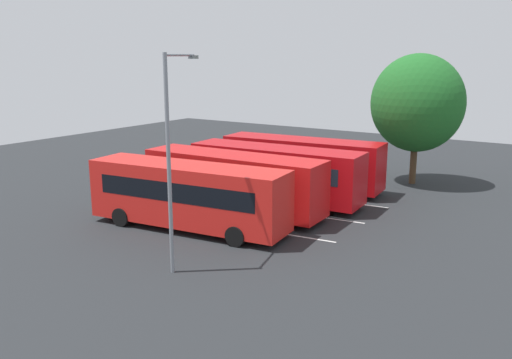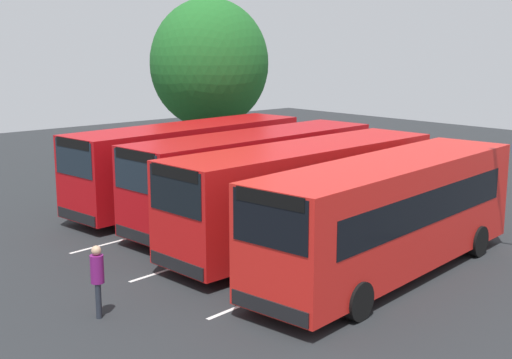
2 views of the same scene
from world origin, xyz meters
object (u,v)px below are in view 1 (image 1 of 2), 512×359
(bus_center_left, at_px, (275,172))
(pedestrian, at_px, (122,179))
(bus_far_left, at_px, (301,162))
(bus_center_right, at_px, (233,181))
(street_lamp, at_px, (171,150))
(depot_tree, at_px, (417,103))
(bus_far_right, at_px, (187,194))

(bus_center_left, distance_m, pedestrian, 9.48)
(bus_far_left, bearing_deg, bus_center_right, 80.93)
(street_lamp, bearing_deg, pedestrian, 42.11)
(bus_far_left, distance_m, bus_center_left, 3.67)
(bus_far_left, bearing_deg, depot_tree, -139.83)
(bus_center_left, xyz_separation_m, pedestrian, (8.57, 3.99, -0.74))
(bus_center_left, bearing_deg, depot_tree, -123.37)
(bus_center_right, bearing_deg, bus_center_left, -105.05)
(street_lamp, bearing_deg, bus_far_left, -5.38)
(bus_far_right, bearing_deg, bus_center_left, -104.80)
(bus_far_left, height_order, bus_center_left, same)
(pedestrian, distance_m, street_lamp, 13.32)
(bus_far_left, bearing_deg, pedestrian, 37.58)
(bus_center_right, relative_size, depot_tree, 1.21)
(bus_far_right, relative_size, pedestrian, 5.97)
(bus_far_left, height_order, street_lamp, street_lamp)
(pedestrian, bearing_deg, depot_tree, 75.99)
(bus_center_right, relative_size, street_lamp, 1.22)
(bus_far_left, xyz_separation_m, street_lamp, (-2.28, 14.72, 3.13))
(bus_center_left, height_order, bus_center_right, same)
(bus_center_left, relative_size, depot_tree, 1.22)
(bus_center_right, bearing_deg, street_lamp, 107.21)
(pedestrian, bearing_deg, bus_far_left, 74.93)
(bus_far_left, height_order, depot_tree, depot_tree)
(street_lamp, distance_m, depot_tree, 20.56)
(bus_far_right, bearing_deg, pedestrian, -26.31)
(street_lamp, height_order, depot_tree, depot_tree)
(pedestrian, relative_size, street_lamp, 0.21)
(bus_center_left, bearing_deg, bus_far_right, 78.14)
(bus_far_right, distance_m, street_lamp, 6.14)
(bus_center_right, xyz_separation_m, street_lamp, (-2.77, 7.84, 3.13))
(bus_center_left, bearing_deg, pedestrian, 21.44)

